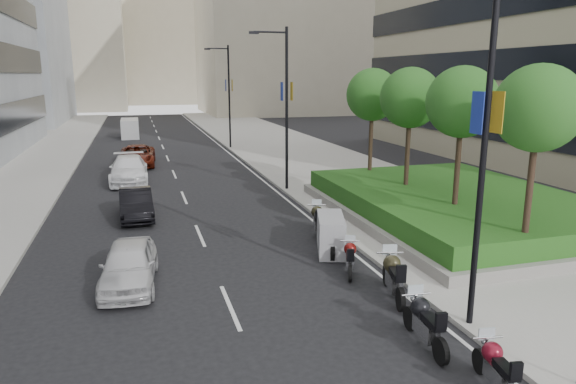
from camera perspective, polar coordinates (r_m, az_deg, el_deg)
name	(u,v)px	position (r m, az deg, el deg)	size (l,w,h in m)	color
ground	(329,375)	(12.08, 4.61, -19.59)	(160.00, 160.00, 0.00)	black
sidewalk_right	(301,155)	(41.98, 1.41, 4.09)	(10.00, 100.00, 0.15)	#9E9B93
sidewalk_left	(17,168)	(40.83, -27.93, 2.34)	(8.00, 100.00, 0.15)	#9E9B93
lane_edge	(237,159)	(40.69, -5.73, 3.65)	(0.12, 100.00, 0.01)	silver
lane_centre	(169,162)	(40.07, -13.06, 3.24)	(0.12, 100.00, 0.01)	silver
building_cream_right	(284,6)	(93.82, -0.46, 19.92)	(28.00, 24.00, 36.00)	#B7AD93
building_cream_left	(50,18)	(110.90, -24.97, 17.16)	(26.00, 24.00, 34.00)	#B7AD93
building_cream_centre	(155,20)	(130.21, -14.61, 17.99)	(30.00, 24.00, 38.00)	#B7AD93
planter	(456,213)	(24.62, 18.15, -2.19)	(10.00, 14.00, 0.40)	gray
hedge	(457,200)	(24.48, 18.25, -0.83)	(9.40, 13.40, 0.80)	#274A15
tree_0	(538,109)	(18.25, 26.05, 8.29)	(2.80, 2.80, 6.30)	#332319
tree_1	(462,103)	(21.38, 18.79, 9.38)	(2.80, 2.80, 6.30)	#332319
tree_2	(410,98)	(24.75, 13.43, 10.09)	(2.80, 2.80, 6.30)	#332319
tree_3	(372,95)	(28.29, 9.36, 10.57)	(2.80, 2.80, 6.30)	#332319
lamp_post_0	(480,135)	(13.20, 20.53, 5.94)	(2.34, 0.45, 9.00)	black
lamp_post_1	(284,101)	(28.63, -0.45, 10.05)	(2.34, 0.45, 9.00)	black
lamp_post_2	(227,92)	(46.18, -6.76, 11.03)	(2.34, 0.45, 9.00)	black
motorcycle_1	(496,368)	(12.04, 22.14, -17.69)	(0.68, 2.01, 1.01)	black
motorcycle_2	(424,322)	(13.28, 14.91, -13.81)	(0.76, 2.29, 1.14)	black
motorcycle_3	(393,276)	(15.70, 11.63, -9.16)	(0.94, 2.41, 1.22)	black
motorcycle_4	(350,258)	(17.35, 6.91, -7.27)	(0.93, 1.87, 0.99)	black
motorcycle_5	(331,234)	(19.17, 4.76, -4.72)	(1.57, 2.46, 1.39)	black
motorcycle_6	(317,220)	(21.36, 3.28, -3.09)	(0.91, 2.23, 1.14)	black
car_a	(129,265)	(16.91, -17.25, -7.72)	(1.64, 4.07, 1.39)	silver
car_b	(136,204)	(24.65, -16.54, -1.28)	(1.43, 4.11, 1.35)	black
car_c	(129,169)	(33.11, -17.27, 2.40)	(2.23, 5.48, 1.59)	white
car_d	(137,156)	(38.97, -16.44, 3.89)	(2.49, 5.39, 1.50)	#58160A
delivery_van	(130,129)	(56.99, -17.14, 6.69)	(1.77, 4.62, 1.94)	silver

